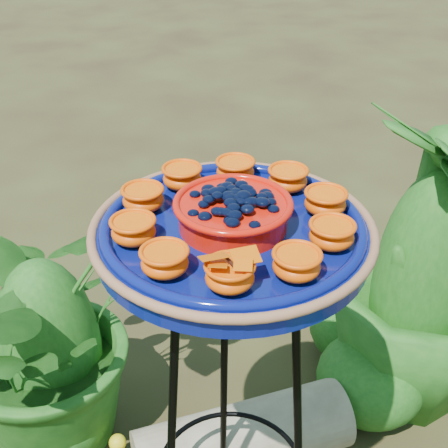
{
  "coord_description": "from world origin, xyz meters",
  "views": [
    {
      "loc": [
        -0.09,
        -0.89,
        1.54
      ],
      "look_at": [
        -0.04,
        -0.01,
        1.0
      ],
      "focal_mm": 50.0,
      "sensor_mm": 36.0,
      "label": 1
    }
  ],
  "objects": [
    {
      "name": "feeder_dish",
      "position": [
        -0.03,
        0.01,
        0.97
      ],
      "size": [
        0.49,
        0.49,
        0.11
      ],
      "rotation": [
        0.0,
        0.0,
        0.05
      ],
      "color": "#08115F",
      "rests_on": "tripod_stand"
    },
    {
      "name": "tripod_stand",
      "position": [
        -0.03,
        0.01,
        0.57
      ],
      "size": [
        0.36,
        0.37,
        0.93
      ],
      "rotation": [
        0.0,
        0.0,
        0.05
      ],
      "color": "black",
      "rests_on": "ground"
    },
    {
      "name": "shrub_back_right",
      "position": [
        0.57,
        0.56,
        0.48
      ],
      "size": [
        0.64,
        0.64,
        0.96
      ],
      "primitive_type": "imported",
      "rotation": [
        0.0,
        0.0,
        1.79
      ],
      "color": "#195015",
      "rests_on": "ground"
    },
    {
      "name": "driftwood_log",
      "position": [
        0.03,
        0.28,
        0.1
      ],
      "size": [
        0.64,
        0.36,
        0.2
      ],
      "primitive_type": "cylinder",
      "rotation": [
        0.0,
        1.57,
        0.28
      ],
      "color": "tan",
      "rests_on": "ground"
    },
    {
      "name": "shrub_back_left",
      "position": [
        -0.51,
        0.45,
        0.4
      ],
      "size": [
        0.94,
        0.95,
        0.8
      ],
      "primitive_type": "imported",
      "rotation": [
        0.0,
        0.0,
        0.84
      ],
      "color": "#195015",
      "rests_on": "ground"
    }
  ]
}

